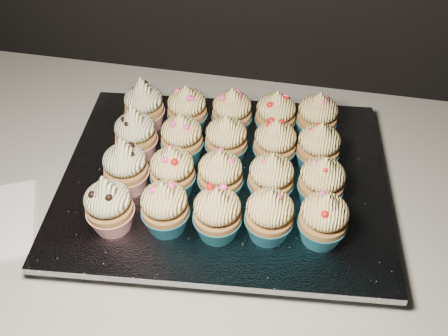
% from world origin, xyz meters
% --- Properties ---
extents(worktop, '(2.44, 0.64, 0.04)m').
position_xyz_m(worktop, '(0.00, 1.70, 0.88)').
color(worktop, beige).
rests_on(worktop, cabinet).
extents(baking_tray, '(0.47, 0.37, 0.02)m').
position_xyz_m(baking_tray, '(-0.17, 1.70, 0.91)').
color(baking_tray, black).
rests_on(baking_tray, worktop).
extents(foil_lining, '(0.51, 0.41, 0.01)m').
position_xyz_m(foil_lining, '(-0.17, 1.70, 0.93)').
color(foil_lining, silver).
rests_on(foil_lining, baking_tray).
extents(cupcake_0, '(0.06, 0.06, 0.10)m').
position_xyz_m(cupcake_0, '(-0.29, 1.59, 0.97)').
color(cupcake_0, red).
rests_on(cupcake_0, foil_lining).
extents(cupcake_1, '(0.06, 0.06, 0.08)m').
position_xyz_m(cupcake_1, '(-0.22, 1.60, 0.97)').
color(cupcake_1, '#196478').
rests_on(cupcake_1, foil_lining).
extents(cupcake_2, '(0.06, 0.06, 0.08)m').
position_xyz_m(cupcake_2, '(-0.16, 1.60, 0.97)').
color(cupcake_2, '#196478').
rests_on(cupcake_2, foil_lining).
extents(cupcake_3, '(0.06, 0.06, 0.08)m').
position_xyz_m(cupcake_3, '(-0.09, 1.61, 0.97)').
color(cupcake_3, '#196478').
rests_on(cupcake_3, foil_lining).
extents(cupcake_4, '(0.06, 0.06, 0.08)m').
position_xyz_m(cupcake_4, '(-0.02, 1.62, 0.97)').
color(cupcake_4, '#196478').
rests_on(cupcake_4, foil_lining).
extents(cupcake_5, '(0.06, 0.06, 0.10)m').
position_xyz_m(cupcake_5, '(-0.30, 1.66, 0.97)').
color(cupcake_5, red).
rests_on(cupcake_5, foil_lining).
extents(cupcake_6, '(0.06, 0.06, 0.08)m').
position_xyz_m(cupcake_6, '(-0.23, 1.66, 0.97)').
color(cupcake_6, '#196478').
rests_on(cupcake_6, foil_lining).
extents(cupcake_7, '(0.06, 0.06, 0.08)m').
position_xyz_m(cupcake_7, '(-0.16, 1.67, 0.97)').
color(cupcake_7, '#196478').
rests_on(cupcake_7, foil_lining).
extents(cupcake_8, '(0.06, 0.06, 0.08)m').
position_xyz_m(cupcake_8, '(-0.10, 1.67, 0.97)').
color(cupcake_8, '#196478').
rests_on(cupcake_8, foil_lining).
extents(cupcake_9, '(0.06, 0.06, 0.08)m').
position_xyz_m(cupcake_9, '(-0.03, 1.68, 0.97)').
color(cupcake_9, '#196478').
rests_on(cupcake_9, foil_lining).
extents(cupcake_10, '(0.06, 0.06, 0.10)m').
position_xyz_m(cupcake_10, '(-0.30, 1.72, 0.97)').
color(cupcake_10, red).
rests_on(cupcake_10, foil_lining).
extents(cupcake_11, '(0.06, 0.06, 0.08)m').
position_xyz_m(cupcake_11, '(-0.24, 1.73, 0.97)').
color(cupcake_11, '#196478').
rests_on(cupcake_11, foil_lining).
extents(cupcake_12, '(0.06, 0.06, 0.08)m').
position_xyz_m(cupcake_12, '(-0.17, 1.74, 0.97)').
color(cupcake_12, '#196478').
rests_on(cupcake_12, foil_lining).
extents(cupcake_13, '(0.06, 0.06, 0.08)m').
position_xyz_m(cupcake_13, '(-0.10, 1.74, 0.97)').
color(cupcake_13, '#196478').
rests_on(cupcake_13, foil_lining).
extents(cupcake_14, '(0.06, 0.06, 0.08)m').
position_xyz_m(cupcake_14, '(-0.04, 1.75, 0.97)').
color(cupcake_14, '#196478').
rests_on(cupcake_14, foil_lining).
extents(cupcake_15, '(0.06, 0.06, 0.10)m').
position_xyz_m(cupcake_15, '(-0.31, 1.79, 0.97)').
color(cupcake_15, red).
rests_on(cupcake_15, foil_lining).
extents(cupcake_16, '(0.06, 0.06, 0.08)m').
position_xyz_m(cupcake_16, '(-0.24, 1.80, 0.97)').
color(cupcake_16, '#196478').
rests_on(cupcake_16, foil_lining).
extents(cupcake_17, '(0.06, 0.06, 0.08)m').
position_xyz_m(cupcake_17, '(-0.17, 1.80, 0.97)').
color(cupcake_17, '#196478').
rests_on(cupcake_17, foil_lining).
extents(cupcake_18, '(0.06, 0.06, 0.08)m').
position_xyz_m(cupcake_18, '(-0.11, 1.81, 0.97)').
color(cupcake_18, '#196478').
rests_on(cupcake_18, foil_lining).
extents(cupcake_19, '(0.06, 0.06, 0.08)m').
position_xyz_m(cupcake_19, '(-0.04, 1.82, 0.97)').
color(cupcake_19, '#196478').
rests_on(cupcake_19, foil_lining).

